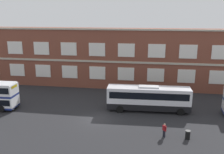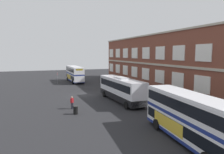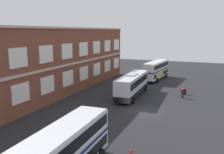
# 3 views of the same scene
# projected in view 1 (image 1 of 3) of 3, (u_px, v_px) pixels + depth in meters

# --- Properties ---
(ground_plane) EXTENTS (120.00, 120.00, 0.00)m
(ground_plane) POSITION_uv_depth(u_px,v_px,m) (99.00, 114.00, 35.67)
(ground_plane) COLOR #232326
(brick_terminal_building) EXTENTS (54.27, 8.19, 11.37)m
(brick_terminal_building) POSITION_uv_depth(u_px,v_px,m) (115.00, 57.00, 49.57)
(brick_terminal_building) COLOR brown
(brick_terminal_building) RESTS_ON ground
(touring_coach) EXTENTS (12.10, 3.27, 3.80)m
(touring_coach) POSITION_uv_depth(u_px,v_px,m) (148.00, 98.00, 36.32)
(touring_coach) COLOR silver
(touring_coach) RESTS_ON ground
(waiting_passenger) EXTENTS (0.49, 0.56, 1.70)m
(waiting_passenger) POSITION_uv_depth(u_px,v_px,m) (164.00, 130.00, 28.70)
(waiting_passenger) COLOR black
(waiting_passenger) RESTS_ON ground
(station_litter_bin) EXTENTS (0.60, 0.60, 1.03)m
(station_litter_bin) POSITION_uv_depth(u_px,v_px,m) (188.00, 135.00, 28.39)
(station_litter_bin) COLOR black
(station_litter_bin) RESTS_ON ground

